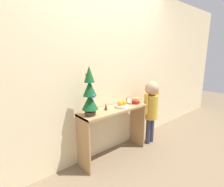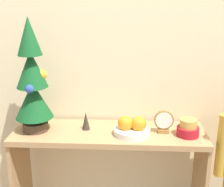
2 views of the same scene
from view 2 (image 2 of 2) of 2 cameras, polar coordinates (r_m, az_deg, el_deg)
back_wall at (r=1.80m, az=-0.16°, el=11.20°), size 7.00×0.05×2.50m
console_table at (r=1.80m, az=-0.53°, el=-12.00°), size 1.06×0.33×0.73m
mini_tree at (r=1.70m, az=-14.38°, el=2.30°), size 0.20×0.20×0.61m
fruit_bowl at (r=1.68m, az=3.67°, el=-6.25°), size 0.19×0.19×0.10m
singing_bowl at (r=1.70m, az=13.73°, el=-6.26°), size 0.12×0.12×0.09m
desk_clock at (r=1.71m, az=9.44°, el=-5.13°), size 0.11×0.04×0.13m
figurine at (r=1.74m, az=-4.81°, el=-5.00°), size 0.04×0.04×0.10m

